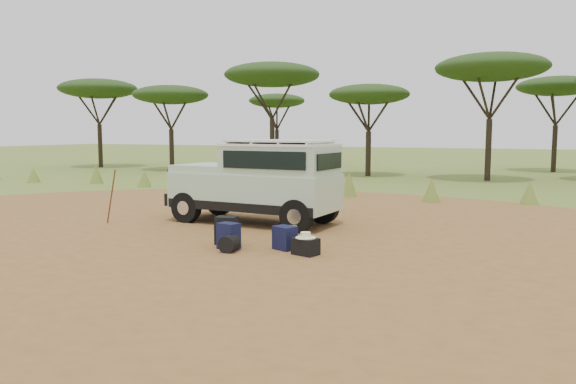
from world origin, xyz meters
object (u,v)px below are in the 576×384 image
at_px(backpack_black, 226,231).
at_px(backpack_olive, 289,237).
at_px(backpack_navy, 229,236).
at_px(walking_staff, 111,197).
at_px(hard_case, 306,247).
at_px(duffel_navy, 285,238).
at_px(safari_vehicle, 259,183).

height_order(backpack_black, backpack_olive, backpack_black).
distance_m(backpack_black, backpack_navy, 0.51).
xyz_separation_m(backpack_black, backpack_olive, (1.36, 0.14, -0.06)).
xyz_separation_m(walking_staff, hard_case, (5.85, -1.28, -0.54)).
bearing_deg(duffel_navy, backpack_olive, 102.46).
height_order(backpack_navy, backpack_olive, backpack_navy).
bearing_deg(duffel_navy, hard_case, -3.22).
bearing_deg(backpack_black, backpack_olive, -2.99).
distance_m(walking_staff, backpack_black, 4.10).
distance_m(backpack_olive, hard_case, 0.68).
bearing_deg(backpack_navy, safari_vehicle, 119.19).
bearing_deg(hard_case, walking_staff, -175.72).
bearing_deg(backpack_olive, backpack_navy, 179.53).
distance_m(walking_staff, hard_case, 6.01).
bearing_deg(backpack_navy, walking_staff, 174.60).
bearing_deg(hard_case, safari_vehicle, 146.84).
height_order(walking_staff, backpack_black, walking_staff).
bearing_deg(safari_vehicle, walking_staff, -149.86).
relative_size(backpack_black, hard_case, 1.25).
distance_m(backpack_black, duffel_navy, 1.34).
xyz_separation_m(backpack_navy, hard_case, (1.61, 0.14, -0.10)).
bearing_deg(walking_staff, duffel_navy, -79.73).
distance_m(safari_vehicle, hard_case, 3.97).
relative_size(backpack_black, duffel_navy, 1.23).
xyz_separation_m(safari_vehicle, backpack_olive, (1.97, -2.55, -0.80)).
bearing_deg(backpack_black, backpack_navy, -63.67).
height_order(backpack_navy, hard_case, backpack_navy).
xyz_separation_m(backpack_black, hard_case, (1.90, -0.27, -0.13)).
xyz_separation_m(safari_vehicle, duffel_navy, (1.94, -2.68, -0.80)).
bearing_deg(safari_vehicle, backpack_black, -73.88).
height_order(safari_vehicle, backpack_navy, safari_vehicle).
xyz_separation_m(safari_vehicle, hard_case, (2.50, -2.96, -0.87)).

